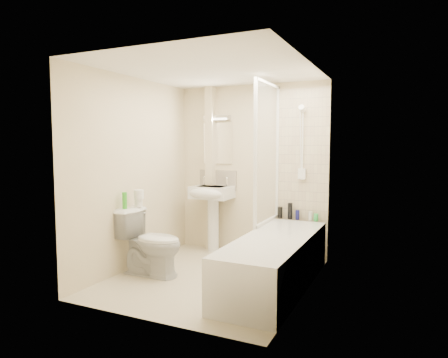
% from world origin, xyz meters
% --- Properties ---
extents(floor, '(2.50, 2.50, 0.00)m').
position_xyz_m(floor, '(0.00, 0.00, 0.00)').
color(floor, beige).
rests_on(floor, ground).
extents(wall_back, '(2.20, 0.02, 2.40)m').
position_xyz_m(wall_back, '(0.00, 1.25, 1.20)').
color(wall_back, beige).
rests_on(wall_back, ground).
extents(wall_left, '(0.02, 2.50, 2.40)m').
position_xyz_m(wall_left, '(-1.10, 0.00, 1.20)').
color(wall_left, beige).
rests_on(wall_left, ground).
extents(wall_right, '(0.02, 2.50, 2.40)m').
position_xyz_m(wall_right, '(1.10, 0.00, 1.20)').
color(wall_right, beige).
rests_on(wall_right, ground).
extents(ceiling, '(2.20, 2.50, 0.02)m').
position_xyz_m(ceiling, '(0.00, 0.00, 2.40)').
color(ceiling, white).
rests_on(ceiling, wall_back).
extents(tile_back, '(0.70, 0.01, 1.75)m').
position_xyz_m(tile_back, '(0.75, 1.24, 1.42)').
color(tile_back, beige).
rests_on(tile_back, wall_back).
extents(tile_right, '(0.01, 2.10, 1.75)m').
position_xyz_m(tile_right, '(1.09, 0.05, 1.42)').
color(tile_right, beige).
rests_on(tile_right, wall_right).
extents(pipe_boxing, '(0.12, 0.12, 2.40)m').
position_xyz_m(pipe_boxing, '(-0.62, 1.19, 1.20)').
color(pipe_boxing, beige).
rests_on(pipe_boxing, ground).
extents(splashback, '(0.60, 0.02, 0.30)m').
position_xyz_m(splashback, '(-0.52, 1.24, 1.03)').
color(splashback, beige).
rests_on(splashback, wall_back).
extents(mirror, '(0.46, 0.01, 0.60)m').
position_xyz_m(mirror, '(-0.52, 1.24, 1.58)').
color(mirror, white).
rests_on(mirror, wall_back).
extents(strip_light, '(0.42, 0.07, 0.07)m').
position_xyz_m(strip_light, '(-0.52, 1.22, 1.95)').
color(strip_light, silver).
rests_on(strip_light, wall_back).
extents(bathtub, '(0.70, 2.10, 0.55)m').
position_xyz_m(bathtub, '(0.75, 0.05, 0.29)').
color(bathtub, white).
rests_on(bathtub, ground).
extents(shower_screen, '(0.04, 0.92, 1.80)m').
position_xyz_m(shower_screen, '(0.40, 0.80, 1.45)').
color(shower_screen, white).
rests_on(shower_screen, bathtub).
extents(shower_fixture, '(0.10, 0.16, 0.99)m').
position_xyz_m(shower_fixture, '(0.75, 1.19, 1.55)').
color(shower_fixture, white).
rests_on(shower_fixture, wall_back).
extents(pedestal_sink, '(0.57, 0.51, 1.09)m').
position_xyz_m(pedestal_sink, '(-0.52, 1.01, 0.77)').
color(pedestal_sink, white).
rests_on(pedestal_sink, ground).
extents(bottle_black_a, '(0.07, 0.07, 0.16)m').
position_xyz_m(bottle_black_a, '(0.47, 1.16, 0.63)').
color(bottle_black_a, black).
rests_on(bottle_black_a, bathtub).
extents(bottle_black_b, '(0.06, 0.06, 0.22)m').
position_xyz_m(bottle_black_b, '(0.61, 1.16, 0.66)').
color(bottle_black_b, black).
rests_on(bottle_black_b, bathtub).
extents(bottle_blue, '(0.05, 0.05, 0.13)m').
position_xyz_m(bottle_blue, '(0.71, 1.16, 0.62)').
color(bottle_blue, '#131457').
rests_on(bottle_blue, bathtub).
extents(bottle_white_b, '(0.05, 0.05, 0.12)m').
position_xyz_m(bottle_white_b, '(0.89, 1.16, 0.61)').
color(bottle_white_b, silver).
rests_on(bottle_white_b, bathtub).
extents(bottle_green, '(0.06, 0.06, 0.10)m').
position_xyz_m(bottle_green, '(0.96, 1.16, 0.60)').
color(bottle_green, green).
rests_on(bottle_green, bathtub).
extents(toilet, '(0.45, 0.78, 0.80)m').
position_xyz_m(toilet, '(-0.72, -0.19, 0.40)').
color(toilet, white).
rests_on(toilet, ground).
extents(toilet_roll_lower, '(0.10, 0.10, 0.10)m').
position_xyz_m(toilet_roll_lower, '(-0.96, -0.10, 0.85)').
color(toilet_roll_lower, white).
rests_on(toilet_roll_lower, toilet).
extents(toilet_roll_upper, '(0.12, 0.12, 0.11)m').
position_xyz_m(toilet_roll_upper, '(-0.94, -0.12, 0.95)').
color(toilet_roll_upper, white).
rests_on(toilet_roll_upper, toilet_roll_lower).
extents(green_bottle, '(0.06, 0.06, 0.20)m').
position_xyz_m(green_bottle, '(-1.01, -0.30, 0.90)').
color(green_bottle, green).
rests_on(green_bottle, toilet).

